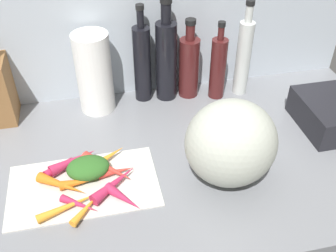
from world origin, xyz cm
name	(u,v)px	position (x,y,z in cm)	size (l,w,h in cm)	color
ground_plane	(137,163)	(0.00, 0.00, -1.50)	(170.00, 80.00, 3.00)	slate
wall_back	(114,13)	(0.00, 38.50, 30.00)	(170.00, 3.00, 60.00)	#ADB7C1
cutting_board	(84,185)	(-15.97, -7.51, 0.40)	(40.96, 23.74, 0.80)	beige
carrot_0	(70,205)	(-19.70, -15.45, 1.96)	(2.32, 2.32, 17.36)	orange
carrot_1	(60,166)	(-22.13, -0.37, 2.09)	(2.58, 2.58, 10.08)	#B2264C
carrot_2	(62,185)	(-21.67, -7.96, 2.31)	(3.02, 3.02, 14.79)	orange
carrot_3	(117,171)	(-6.51, -5.64, 1.94)	(2.28, 2.28, 10.31)	red
carrot_4	(123,198)	(-5.92, -16.12, 2.27)	(2.94, 2.94, 11.91)	#B2264C
carrot_5	(79,204)	(-17.29, -15.60, 1.89)	(2.17, 2.17, 10.99)	#B2264C
carrot_6	(74,161)	(-18.17, 0.78, 2.51)	(3.41, 3.41, 14.44)	#B2264C
carrot_7	(106,158)	(-8.98, 0.34, 2.27)	(2.93, 2.93, 13.55)	orange
carrot_8	(107,168)	(-8.98, -4.27, 2.60)	(3.59, 3.59, 16.87)	red
carrot_9	(115,183)	(-7.60, -10.57, 2.41)	(3.22, 3.22, 15.79)	#B2264C
carrot_10	(86,208)	(-15.64, -17.24, 1.87)	(2.14, 2.14, 11.37)	orange
carrot_11	(79,182)	(-17.04, -7.75, 2.14)	(2.67, 2.67, 10.55)	orange
carrot_greens_pile	(88,168)	(-14.24, -3.94, 3.33)	(11.98, 9.22, 5.07)	#2D6023
winter_squash	(231,143)	(24.13, -12.09, 12.22)	(24.95, 23.06, 24.43)	#B2B7A8
paper_towel_roll	(94,73)	(-8.89, 29.50, 13.87)	(11.89, 11.89, 27.74)	white
bottle_0	(142,63)	(7.70, 32.31, 14.27)	(6.06, 6.06, 34.71)	black
bottle_1	(166,59)	(15.90, 31.44, 15.27)	(7.28, 7.28, 36.57)	black
bottle_2	(189,66)	(24.07, 31.17, 11.74)	(7.17, 7.17, 28.85)	#471919
bottle_3	(218,67)	(33.64, 27.85, 11.73)	(5.62, 5.62, 28.52)	#471919
bottle_4	(244,56)	(42.96, 28.54, 14.71)	(5.20, 5.20, 34.66)	silver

